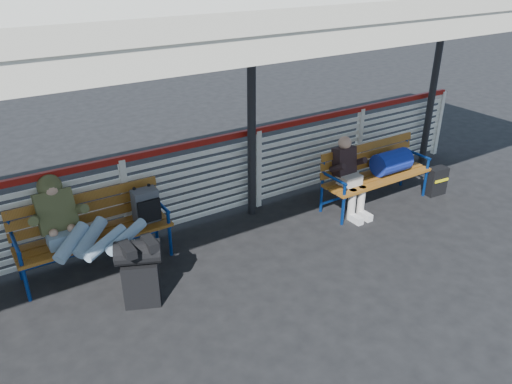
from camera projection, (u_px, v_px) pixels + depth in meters
ground at (196, 325)px, 5.18m from camera, size 60.00×60.00×0.00m
fence at (126, 199)px, 6.33m from camera, size 12.08×0.08×1.24m
canopy at (135, 7)px, 4.51m from camera, size 12.60×3.60×3.16m
luggage_stack at (140, 270)px, 5.32m from camera, size 0.54×0.44×0.79m
bench_left at (106, 220)px, 5.99m from camera, size 1.80×0.56×0.92m
bench_right at (383, 165)px, 7.47m from camera, size 1.80×0.56×0.92m
traveler_man at (86, 232)px, 5.52m from camera, size 0.94×1.55×0.77m
companion_person at (349, 175)px, 7.14m from camera, size 0.32×0.66×1.15m
suitcase_side at (436, 181)px, 7.86m from camera, size 0.34×0.22×0.45m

